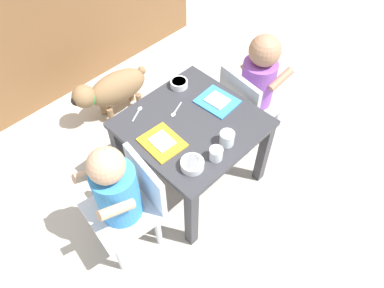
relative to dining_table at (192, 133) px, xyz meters
name	(u,v)px	position (x,y,z in m)	size (l,w,h in m)	color
ground_plane	(192,177)	(0.00, 0.00, -0.36)	(7.00, 7.00, 0.00)	#B2ADA3
kitchen_cabinet_back	(44,8)	(0.00, 1.22, 0.13)	(1.98, 0.35, 0.99)	brown
dining_table	(192,133)	(0.00, 0.00, 0.00)	(0.57, 0.55, 0.44)	#333338
seated_child_left	(119,191)	(-0.45, -0.04, 0.05)	(0.31, 0.31, 0.67)	silver
seated_child_right	(257,80)	(0.45, -0.02, 0.06)	(0.31, 0.31, 0.67)	silver
dog	(112,89)	(0.02, 0.67, -0.17)	(0.48, 0.21, 0.31)	olive
food_tray_left	(162,142)	(-0.17, 0.01, 0.08)	(0.16, 0.18, 0.02)	gold
food_tray_right	(217,101)	(0.17, 0.01, 0.08)	(0.16, 0.19, 0.02)	#388CD8
water_cup_left	(227,139)	(0.02, -0.19, 0.10)	(0.06, 0.06, 0.06)	white
water_cup_right	(216,154)	(-0.07, -0.21, 0.10)	(0.06, 0.06, 0.06)	white
veggie_bowl_near	(179,83)	(0.12, 0.21, 0.09)	(0.08, 0.08, 0.03)	white
veggie_bowl_far	(192,164)	(-0.17, -0.17, 0.10)	(0.10, 0.10, 0.04)	white
spoon_by_left_tray	(138,112)	(-0.13, 0.22, 0.08)	(0.09, 0.06, 0.01)	silver
spoon_by_right_tray	(176,111)	(0.00, 0.10, 0.08)	(0.10, 0.05, 0.01)	silver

